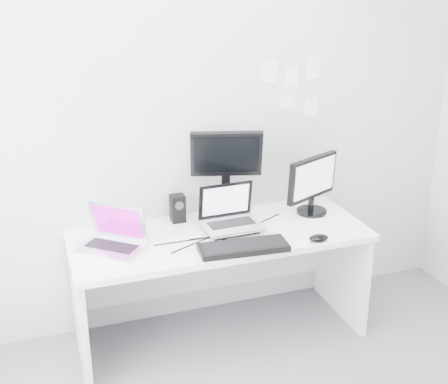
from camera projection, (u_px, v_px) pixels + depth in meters
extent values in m
plane|color=silver|center=(202.00, 120.00, 3.66)|extent=(3.60, 0.00, 3.60)
cube|color=white|center=(220.00, 285.00, 3.70)|extent=(1.80, 0.70, 0.73)
cube|color=silver|center=(109.00, 229.00, 3.30)|extent=(0.44, 0.43, 0.27)
cube|color=black|center=(178.00, 208.00, 3.71)|extent=(0.09, 0.09, 0.17)
cube|color=#9EA1A5|center=(232.00, 210.00, 3.54)|extent=(0.35, 0.28, 0.29)
cube|color=black|center=(226.00, 174.00, 3.68)|extent=(0.47, 0.27, 0.60)
cube|color=black|center=(313.00, 184.00, 3.80)|extent=(0.48, 0.36, 0.40)
cube|color=black|center=(243.00, 247.00, 3.35)|extent=(0.52, 0.22, 0.03)
ellipsoid|color=black|center=(319.00, 238.00, 3.46)|extent=(0.13, 0.08, 0.04)
cube|color=white|center=(270.00, 72.00, 3.70)|extent=(0.10, 0.00, 0.14)
cube|color=white|center=(291.00, 77.00, 3.76)|extent=(0.09, 0.00, 0.13)
cube|color=white|center=(313.00, 68.00, 3.79)|extent=(0.10, 0.00, 0.14)
cube|color=white|center=(287.00, 102.00, 3.81)|extent=(0.11, 0.00, 0.08)
cube|color=white|center=(312.00, 107.00, 3.88)|extent=(0.11, 0.00, 0.12)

